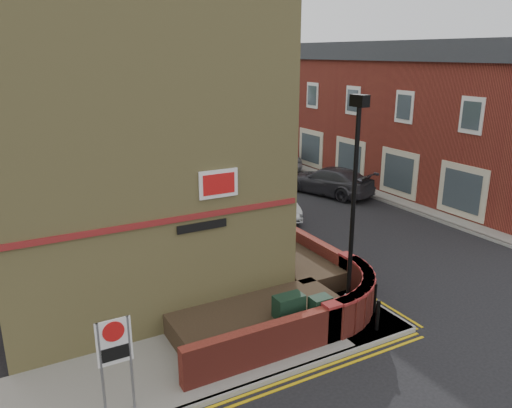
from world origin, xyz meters
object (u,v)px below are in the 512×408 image
object	(u,v)px
zone_sign	(115,349)
silver_car_near	(278,203)
lamppost	(353,212)
utility_cabinet_large	(289,316)

from	to	relation	value
zone_sign	silver_car_near	world-z (taller)	zone_sign
zone_sign	silver_car_near	xyz separation A→B (m)	(10.00, 10.10, -1.03)
silver_car_near	lamppost	bearing A→B (deg)	-93.83
silver_car_near	utility_cabinet_large	bearing A→B (deg)	-103.63
zone_sign	silver_car_near	size ratio (longest dim) A/B	0.59
utility_cabinet_large	lamppost	bearing A→B (deg)	-3.01
lamppost	zone_sign	distance (m)	6.85
utility_cabinet_large	silver_car_near	world-z (taller)	utility_cabinet_large
utility_cabinet_large	zone_sign	distance (m)	4.86
lamppost	zone_sign	bearing A→B (deg)	-173.93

